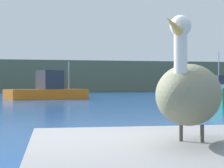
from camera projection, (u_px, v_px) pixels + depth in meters
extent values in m
cube|color=#5B664C|center=(51.00, 77.00, 79.63)|extent=(140.00, 13.56, 6.41)
ellipsoid|color=gray|center=(190.00, 95.00, 2.84)|extent=(0.97, 1.19, 0.47)
cylinder|color=white|center=(181.00, 59.00, 2.48)|extent=(0.09, 0.09, 0.36)
sphere|color=white|center=(181.00, 26.00, 2.48)|extent=(0.14, 0.14, 0.14)
cone|color=gold|center=(173.00, 25.00, 2.25)|extent=(0.23, 0.33, 0.09)
cylinder|color=#4C4742|center=(202.00, 134.00, 2.86)|extent=(0.03, 0.03, 0.14)
cylinder|color=#4C4742|center=(181.00, 133.00, 2.92)|extent=(0.03, 0.03, 0.14)
cube|color=orange|center=(47.00, 94.00, 33.71)|extent=(7.78, 5.57, 0.90)
cube|color=#2D333D|center=(50.00, 80.00, 33.87)|extent=(2.61, 2.66, 1.73)
cylinder|color=#B2B2B2|center=(69.00, 75.00, 35.07)|extent=(0.12, 0.12, 2.63)
cube|color=#2D333D|center=(222.00, 80.00, 48.23)|extent=(1.65, 1.21, 1.19)
cylinder|color=#B2B2B2|center=(219.00, 68.00, 48.15)|extent=(0.12, 0.12, 4.19)
cylinder|color=#3F382D|center=(213.00, 82.00, 47.99)|extent=(0.10, 0.10, 0.70)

